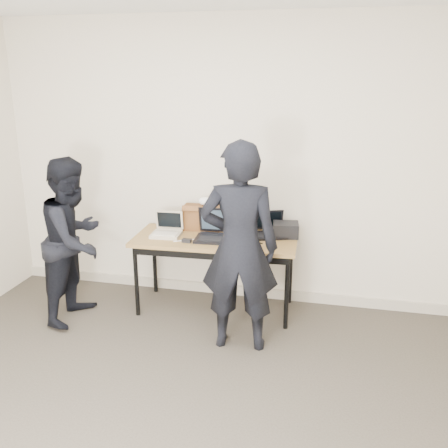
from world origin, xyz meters
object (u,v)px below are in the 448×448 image
(leather_satchel, at_px, (202,217))
(equipment_box, at_px, (286,230))
(person_typist, at_px, (239,248))
(person_observer, at_px, (74,240))
(laptop_beige, at_px, (167,231))
(desk, at_px, (215,244))
(laptop_center, at_px, (215,232))
(laptop_right, at_px, (269,230))

(leather_satchel, relative_size, equipment_box, 1.59)
(person_typist, bearing_deg, person_observer, -12.56)
(laptop_beige, height_order, leather_satchel, leather_satchel)
(leather_satchel, xyz_separation_m, person_typist, (0.52, -0.81, 0.01))
(leather_satchel, relative_size, person_observer, 0.24)
(equipment_box, bearing_deg, desk, -163.05)
(equipment_box, bearing_deg, person_typist, -110.40)
(equipment_box, relative_size, person_typist, 0.13)
(desk, relative_size, leather_satchel, 4.16)
(laptop_center, bearing_deg, person_typist, -63.55)
(laptop_center, height_order, person_observer, person_observer)
(laptop_right, distance_m, equipment_box, 0.16)
(person_observer, bearing_deg, laptop_center, -68.02)
(desk, bearing_deg, laptop_center, 3.55)
(laptop_right, xyz_separation_m, leather_satchel, (-0.65, 0.03, 0.08))
(laptop_center, bearing_deg, laptop_beige, 178.28)
(desk, distance_m, laptop_right, 0.52)
(desk, xyz_separation_m, laptop_beige, (-0.46, -0.02, 0.10))
(person_typist, distance_m, person_observer, 1.55)
(desk, bearing_deg, equipment_box, 14.88)
(person_observer, bearing_deg, person_typist, -93.19)
(laptop_center, distance_m, leather_satchel, 0.30)
(laptop_right, relative_size, person_observer, 0.26)
(person_typist, bearing_deg, laptop_beige, -41.33)
(equipment_box, bearing_deg, person_observer, -161.85)
(desk, xyz_separation_m, leather_satchel, (-0.18, 0.23, 0.19))
(leather_satchel, bearing_deg, laptop_beige, -141.18)
(laptop_beige, bearing_deg, person_typist, -38.25)
(desk, bearing_deg, laptop_right, 20.79)
(leather_satchel, height_order, person_typist, person_typist)
(leather_satchel, xyz_separation_m, person_observer, (-1.02, -0.63, -0.10))
(laptop_beige, distance_m, person_observer, 0.84)
(laptop_beige, relative_size, leather_satchel, 0.76)
(desk, bearing_deg, laptop_beige, 179.81)
(desk, distance_m, person_typist, 0.70)
(person_observer, bearing_deg, laptop_beige, -58.77)
(laptop_center, bearing_deg, equipment_box, 13.39)
(person_observer, bearing_deg, laptop_right, -66.79)
(leather_satchel, bearing_deg, desk, -53.72)
(laptop_center, relative_size, equipment_box, 1.60)
(laptop_beige, distance_m, person_typist, 0.99)
(laptop_beige, bearing_deg, laptop_center, -1.11)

